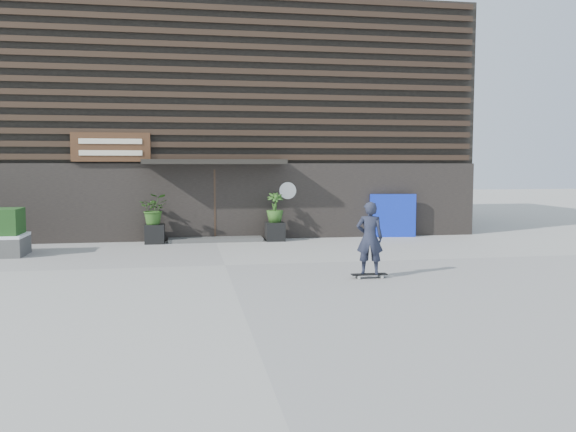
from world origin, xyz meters
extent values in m
plane|color=#A19F98|center=(0.00, 0.00, 0.00)|extent=(80.00, 80.00, 0.00)
cube|color=#454542|center=(0.00, 4.60, 0.06)|extent=(3.00, 0.80, 0.12)
cube|color=black|center=(-1.90, 4.40, 0.30)|extent=(0.60, 0.60, 0.60)
imported|color=#2D591E|center=(-1.90, 4.40, 1.08)|extent=(0.86, 0.75, 0.96)
cube|color=black|center=(1.90, 4.40, 0.30)|extent=(0.60, 0.60, 0.60)
imported|color=#2D591E|center=(1.90, 4.40, 1.08)|extent=(0.54, 0.54, 0.96)
cube|color=#0D23B3|center=(5.99, 4.70, 0.73)|extent=(1.56, 0.32, 1.46)
cube|color=black|center=(0.00, 10.00, 4.00)|extent=(18.00, 10.00, 8.00)
cube|color=black|center=(0.00, 4.94, 1.25)|extent=(18.00, 0.12, 2.50)
cube|color=#38281E|center=(0.00, 4.88, 2.70)|extent=(17.60, 0.08, 0.18)
cube|color=#38281E|center=(0.00, 4.88, 3.09)|extent=(17.60, 0.08, 0.18)
cube|color=#38281E|center=(0.00, 4.88, 3.48)|extent=(17.60, 0.08, 0.18)
cube|color=#38281E|center=(0.00, 4.88, 3.88)|extent=(17.60, 0.08, 0.18)
cube|color=#38281E|center=(0.00, 4.88, 4.27)|extent=(17.60, 0.08, 0.18)
cube|color=#38281E|center=(0.00, 4.88, 4.66)|extent=(17.60, 0.08, 0.18)
cube|color=#38281E|center=(0.00, 4.88, 5.05)|extent=(17.60, 0.08, 0.18)
cube|color=#38281E|center=(0.00, 4.88, 5.45)|extent=(17.60, 0.08, 0.18)
cube|color=#38281E|center=(0.00, 4.88, 5.84)|extent=(17.60, 0.08, 0.18)
cube|color=#38281E|center=(0.00, 4.88, 6.23)|extent=(17.60, 0.08, 0.18)
cube|color=#38281E|center=(0.00, 4.88, 6.62)|extent=(17.60, 0.08, 0.18)
cube|color=#38281E|center=(0.00, 4.88, 7.02)|extent=(17.60, 0.08, 0.18)
cube|color=#38281E|center=(0.00, 4.88, 7.41)|extent=(17.60, 0.08, 0.18)
cube|color=black|center=(0.00, 4.50, 2.55)|extent=(4.50, 1.00, 0.15)
cube|color=black|center=(0.00, 5.10, 1.15)|extent=(2.40, 0.30, 2.30)
cube|color=#38281E|center=(0.00, 4.92, 1.15)|extent=(0.06, 0.10, 2.30)
cube|color=#472B19|center=(-3.20, 4.80, 3.00)|extent=(2.40, 0.10, 0.90)
cube|color=beige|center=(-3.20, 4.73, 3.18)|extent=(1.90, 0.02, 0.16)
cube|color=beige|center=(-3.20, 4.73, 2.82)|extent=(1.90, 0.02, 0.16)
cylinder|color=white|center=(2.40, 4.86, 1.60)|extent=(0.56, 0.03, 0.56)
cube|color=black|center=(2.98, -2.18, 0.09)|extent=(0.78, 0.20, 0.02)
cylinder|color=#AFB0AB|center=(2.72, -2.28, 0.03)|extent=(0.06, 0.03, 0.06)
cylinder|color=#A3A29E|center=(2.72, -2.08, 0.03)|extent=(0.06, 0.03, 0.06)
cylinder|color=#B2B3AE|center=(3.24, -2.28, 0.03)|extent=(0.06, 0.03, 0.06)
cylinder|color=#A7A7A2|center=(3.24, -2.08, 0.03)|extent=(0.06, 0.03, 0.06)
imported|color=#1A1E2F|center=(2.98, -2.18, 0.88)|extent=(0.66, 0.52, 1.57)
camera|label=1|loc=(-0.91, -14.27, 2.46)|focal=36.68mm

